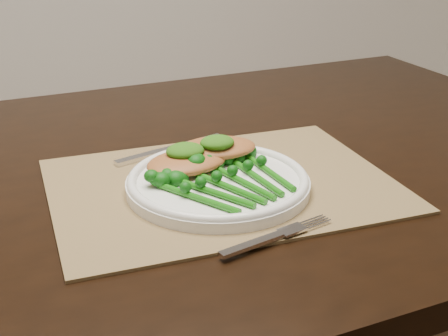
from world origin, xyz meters
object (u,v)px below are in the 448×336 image
object	(u,v)px
dinner_plate	(218,182)
chicken_fillet_left	(187,162)
broccolini_bundle	(235,184)
placemat	(222,185)

from	to	relation	value
dinner_plate	chicken_fillet_left	xyz separation A→B (m)	(-0.03, 0.05, 0.02)
dinner_plate	broccolini_bundle	xyz separation A→B (m)	(0.01, -0.03, 0.01)
dinner_plate	chicken_fillet_left	bearing A→B (deg)	124.64
chicken_fillet_left	broccolini_bundle	bearing A→B (deg)	-73.96
placemat	chicken_fillet_left	bearing A→B (deg)	144.01
chicken_fillet_left	broccolini_bundle	xyz separation A→B (m)	(0.05, -0.08, -0.01)
broccolini_bundle	dinner_plate	bearing A→B (deg)	92.44
dinner_plate	placemat	bearing A→B (deg)	55.39
dinner_plate	chicken_fillet_left	distance (m)	0.06
placemat	dinner_plate	xyz separation A→B (m)	(-0.01, -0.02, 0.01)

